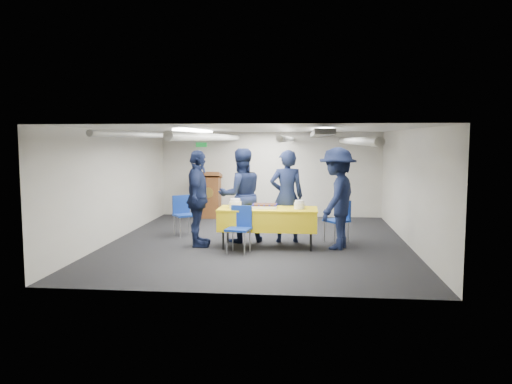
% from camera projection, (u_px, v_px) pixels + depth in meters
% --- Properties ---
extents(ground, '(7.00, 7.00, 0.00)m').
position_uv_depth(ground, '(258.00, 242.00, 10.25)').
color(ground, black).
rests_on(ground, ground).
extents(room_shell, '(6.00, 7.00, 2.30)m').
position_uv_depth(room_shell, '(265.00, 153.00, 10.46)').
color(room_shell, beige).
rests_on(room_shell, ground).
extents(serving_table, '(1.91, 0.81, 0.77)m').
position_uv_depth(serving_table, '(268.00, 219.00, 9.67)').
color(serving_table, black).
rests_on(serving_table, ground).
extents(sheet_cake, '(0.49, 0.37, 0.09)m').
position_uv_depth(sheet_cake, '(265.00, 206.00, 9.65)').
color(sheet_cake, white).
rests_on(sheet_cake, serving_table).
extents(plate_stack_left, '(0.24, 0.24, 0.18)m').
position_uv_depth(plate_stack_left, '(235.00, 204.00, 9.66)').
color(plate_stack_left, white).
rests_on(plate_stack_left, serving_table).
extents(plate_stack_right, '(0.20, 0.20, 0.17)m').
position_uv_depth(plate_stack_right, '(299.00, 205.00, 9.54)').
color(plate_stack_right, white).
rests_on(plate_stack_right, serving_table).
extents(podium, '(0.62, 0.53, 1.25)m').
position_uv_depth(podium, '(210.00, 195.00, 13.36)').
color(podium, brown).
rests_on(podium, ground).
extents(chair_near, '(0.49, 0.49, 0.87)m').
position_uv_depth(chair_near, '(240.00, 224.00, 9.23)').
color(chair_near, gray).
rests_on(chair_near, ground).
extents(chair_right, '(0.58, 0.58, 0.87)m').
position_uv_depth(chair_right, '(340.00, 216.00, 10.17)').
color(chair_right, gray).
rests_on(chair_right, ground).
extents(chair_left, '(0.59, 0.59, 0.87)m').
position_uv_depth(chair_left, '(183.00, 211.00, 10.94)').
color(chair_left, gray).
rests_on(chair_left, ground).
extents(sailor_a, '(0.75, 0.56, 1.89)m').
position_uv_depth(sailor_a, '(287.00, 196.00, 10.15)').
color(sailor_a, black).
rests_on(sailor_a, ground).
extents(sailor_b, '(1.14, 1.03, 1.92)m').
position_uv_depth(sailor_b, '(241.00, 195.00, 10.17)').
color(sailor_b, black).
rests_on(sailor_b, ground).
extents(sailor_c, '(0.57, 1.15, 1.89)m').
position_uv_depth(sailor_c, '(198.00, 199.00, 9.74)').
color(sailor_c, black).
rests_on(sailor_c, ground).
extents(sailor_d, '(1.11, 1.43, 1.95)m').
position_uv_depth(sailor_d, '(337.00, 198.00, 9.53)').
color(sailor_d, black).
rests_on(sailor_d, ground).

